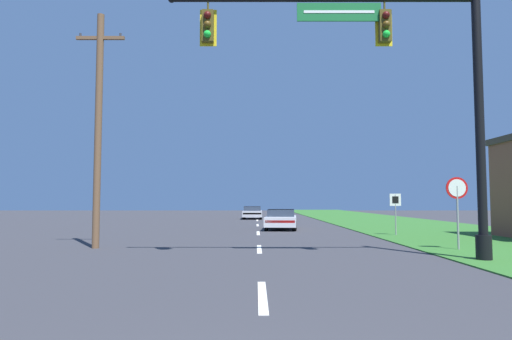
{
  "coord_description": "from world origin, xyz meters",
  "views": [
    {
      "loc": [
        -0.12,
        -2.33,
        1.71
      ],
      "look_at": [
        0.0,
        24.6,
        3.54
      ],
      "focal_mm": 32.0,
      "sensor_mm": 36.0,
      "label": 1
    }
  ],
  "objects_px": {
    "signal_mast": "(402,81)",
    "utility_pole_near": "(96,125)",
    "far_car": "(250,212)",
    "route_sign_post": "(393,205)",
    "car_ahead": "(279,219)",
    "stop_sign": "(455,197)"
  },
  "relations": [
    {
      "from": "signal_mast",
      "to": "utility_pole_near",
      "type": "relative_size",
      "value": 1.08
    },
    {
      "from": "far_car",
      "to": "utility_pole_near",
      "type": "bearing_deg",
      "value": -101.37
    },
    {
      "from": "far_car",
      "to": "signal_mast",
      "type": "bearing_deg",
      "value": -81.31
    },
    {
      "from": "utility_pole_near",
      "to": "signal_mast",
      "type": "bearing_deg",
      "value": -19.12
    },
    {
      "from": "route_sign_post",
      "to": "utility_pole_near",
      "type": "xyz_separation_m",
      "value": [
        -12.71,
        -5.89,
        2.97
      ]
    },
    {
      "from": "far_car",
      "to": "utility_pole_near",
      "type": "relative_size",
      "value": 0.54
    },
    {
      "from": "car_ahead",
      "to": "utility_pole_near",
      "type": "xyz_separation_m",
      "value": [
        -7.35,
        -11.23,
        3.9
      ]
    },
    {
      "from": "car_ahead",
      "to": "route_sign_post",
      "type": "height_order",
      "value": "route_sign_post"
    },
    {
      "from": "far_car",
      "to": "utility_pole_near",
      "type": "height_order",
      "value": "utility_pole_near"
    },
    {
      "from": "car_ahead",
      "to": "utility_pole_near",
      "type": "height_order",
      "value": "utility_pole_near"
    },
    {
      "from": "far_car",
      "to": "route_sign_post",
      "type": "bearing_deg",
      "value": -71.21
    },
    {
      "from": "signal_mast",
      "to": "utility_pole_near",
      "type": "distance_m",
      "value": 10.78
    },
    {
      "from": "stop_sign",
      "to": "route_sign_post",
      "type": "height_order",
      "value": "stop_sign"
    },
    {
      "from": "signal_mast",
      "to": "stop_sign",
      "type": "xyz_separation_m",
      "value": [
        2.68,
        2.76,
        -3.36
      ]
    },
    {
      "from": "stop_sign",
      "to": "route_sign_post",
      "type": "xyz_separation_m",
      "value": [
        -0.13,
        6.65,
        -0.34
      ]
    },
    {
      "from": "route_sign_post",
      "to": "utility_pole_near",
      "type": "relative_size",
      "value": 0.23
    },
    {
      "from": "stop_sign",
      "to": "route_sign_post",
      "type": "relative_size",
      "value": 1.23
    },
    {
      "from": "car_ahead",
      "to": "stop_sign",
      "type": "height_order",
      "value": "stop_sign"
    },
    {
      "from": "stop_sign",
      "to": "signal_mast",
      "type": "bearing_deg",
      "value": -134.1
    },
    {
      "from": "signal_mast",
      "to": "far_car",
      "type": "bearing_deg",
      "value": 98.69
    },
    {
      "from": "signal_mast",
      "to": "car_ahead",
      "type": "bearing_deg",
      "value": 100.79
    },
    {
      "from": "far_car",
      "to": "route_sign_post",
      "type": "height_order",
      "value": "route_sign_post"
    }
  ]
}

